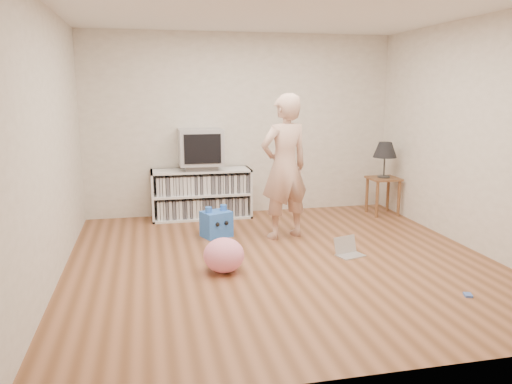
{
  "coord_description": "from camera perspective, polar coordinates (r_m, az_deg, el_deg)",
  "views": [
    {
      "loc": [
        -1.36,
        -4.93,
        1.81
      ],
      "look_at": [
        -0.19,
        0.4,
        0.68
      ],
      "focal_mm": 35.0,
      "sensor_mm": 36.0,
      "label": 1
    }
  ],
  "objects": [
    {
      "name": "ground",
      "position": [
        5.43,
        2.89,
        -7.82
      ],
      "size": [
        4.5,
        4.5,
        0.0
      ],
      "primitive_type": "plane",
      "color": "brown",
      "rests_on": "ground"
    },
    {
      "name": "walls",
      "position": [
        5.14,
        3.04,
        5.97
      ],
      "size": [
        4.52,
        4.52,
        2.6
      ],
      "color": "beige",
      "rests_on": "ground"
    },
    {
      "name": "ceiling",
      "position": [
        5.18,
        3.21,
        20.44
      ],
      "size": [
        4.5,
        4.5,
        0.01
      ],
      "primitive_type": "cube",
      "color": "white",
      "rests_on": "walls"
    },
    {
      "name": "media_unit",
      "position": [
        7.16,
        -6.26,
        -0.17
      ],
      "size": [
        1.4,
        0.45,
        0.7
      ],
      "color": "white",
      "rests_on": "ground"
    },
    {
      "name": "dvd_deck",
      "position": [
        7.07,
        -6.31,
        2.86
      ],
      "size": [
        0.45,
        0.35,
        0.07
      ],
      "primitive_type": "cube",
      "color": "gray",
      "rests_on": "media_unit"
    },
    {
      "name": "crt_tv",
      "position": [
        7.03,
        -6.36,
        5.15
      ],
      "size": [
        0.6,
        0.53,
        0.5
      ],
      "color": "#9C9CA1",
      "rests_on": "dvd_deck"
    },
    {
      "name": "side_table",
      "position": [
        7.52,
        14.33,
        0.62
      ],
      "size": [
        0.42,
        0.42,
        0.55
      ],
      "color": "brown",
      "rests_on": "ground"
    },
    {
      "name": "table_lamp",
      "position": [
        7.44,
        14.53,
        4.59
      ],
      "size": [
        0.34,
        0.34,
        0.52
      ],
      "color": "#333333",
      "rests_on": "side_table"
    },
    {
      "name": "person",
      "position": [
        6.06,
        3.28,
        2.85
      ],
      "size": [
        0.74,
        0.59,
        1.76
      ],
      "primitive_type": "imported",
      "rotation": [
        0.0,
        0.0,
        3.43
      ],
      "color": "#D3A690",
      "rests_on": "ground"
    },
    {
      "name": "laptop",
      "position": [
        5.67,
        10.45,
        -6.55
      ],
      "size": [
        0.34,
        0.3,
        0.2
      ],
      "rotation": [
        0.0,
        0.0,
        0.29
      ],
      "color": "silver",
      "rests_on": "ground"
    },
    {
      "name": "playing_cards",
      "position": [
        4.92,
        23.06,
        -10.77
      ],
      "size": [
        0.09,
        0.11,
        0.02
      ],
      "primitive_type": "cube",
      "rotation": [
        0.0,
        0.0,
        -0.32
      ],
      "color": "#4A6CC7",
      "rests_on": "ground"
    },
    {
      "name": "plush_blue",
      "position": [
        6.25,
        -4.55,
        -3.61
      ],
      "size": [
        0.41,
        0.38,
        0.39
      ],
      "rotation": [
        0.0,
        0.0,
        0.38
      ],
      "color": "blue",
      "rests_on": "ground"
    },
    {
      "name": "plush_pink",
      "position": [
        5.05,
        -3.7,
        -7.22
      ],
      "size": [
        0.49,
        0.49,
        0.35
      ],
      "primitive_type": "ellipsoid",
      "rotation": [
        0.0,
        0.0,
        0.23
      ],
      "color": "pink",
      "rests_on": "ground"
    }
  ]
}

